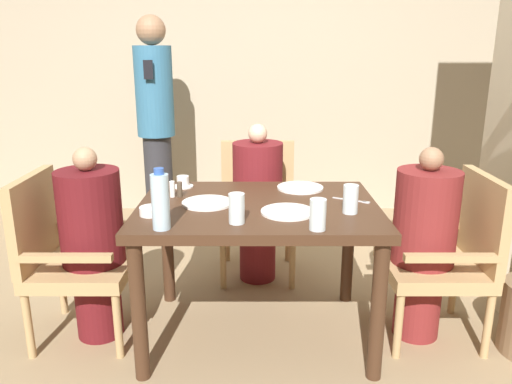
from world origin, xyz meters
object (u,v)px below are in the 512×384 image
at_px(chair_left_side, 64,253).
at_px(glass_tall_near, 235,209).
at_px(chair_right_side, 447,252).
at_px(plate_main_right, 205,203).
at_px(diner_in_far_chair, 256,202).
at_px(glass_tall_far, 348,199).
at_px(diner_in_left_chair, 91,243).
at_px(teacup_with_saucer, 181,183).
at_px(plate_main_left, 286,212).
at_px(chair_far_side, 255,204).
at_px(standing_host, 154,121).
at_px(plate_dessert_center, 298,188).
at_px(water_bottle, 158,201).
at_px(diner_in_right_chair, 421,242).
at_px(glass_tall_mid, 316,214).
at_px(bowl_small, 149,211).

distance_m(chair_left_side, glass_tall_near, 1.00).
bearing_deg(chair_right_side, plate_main_right, -179.97).
height_order(plate_main_right, glass_tall_near, glass_tall_near).
relative_size(chair_right_side, plate_main_right, 3.43).
bearing_deg(plate_main_right, chair_right_side, 0.03).
distance_m(chair_left_side, diner_in_far_chair, 1.21).
bearing_deg(glass_tall_far, chair_left_side, 174.28).
distance_m(diner_in_left_chair, teacup_with_saucer, 0.59).
xyz_separation_m(plate_main_left, plate_main_right, (-0.40, 0.14, 0.00)).
xyz_separation_m(chair_far_side, standing_host, (-0.81, 0.76, 0.47)).
bearing_deg(plate_dessert_center, standing_host, 128.89).
bearing_deg(water_bottle, diner_in_far_chair, 68.25).
height_order(diner_in_right_chair, glass_tall_mid, diner_in_right_chair).
relative_size(diner_in_left_chair, chair_right_side, 1.16).
relative_size(chair_far_side, chair_right_side, 1.00).
bearing_deg(plate_main_left, bowl_small, -177.52).
distance_m(diner_in_far_chair, plate_dessert_center, 0.51).
relative_size(chair_left_side, plate_main_left, 3.43).
distance_m(chair_far_side, diner_in_far_chair, 0.15).
distance_m(diner_in_right_chair, plate_dessert_center, 0.71).
relative_size(plate_main_right, teacup_with_saucer, 2.24).
bearing_deg(diner_in_far_chair, teacup_with_saucer, -138.91).
bearing_deg(teacup_with_saucer, chair_left_side, -150.59).
height_order(teacup_with_saucer, glass_tall_far, glass_tall_far).
relative_size(diner_in_far_chair, chair_right_side, 1.18).
xyz_separation_m(diner_in_far_chair, plate_dessert_center, (0.24, -0.41, 0.21)).
bearing_deg(chair_far_side, diner_in_right_chair, -44.29).
relative_size(chair_far_side, standing_host, 0.51).
bearing_deg(plate_dessert_center, plate_main_left, -102.58).
bearing_deg(teacup_with_saucer, glass_tall_mid, -45.64).
distance_m(plate_dessert_center, glass_tall_near, 0.67).
height_order(diner_in_right_chair, glass_tall_far, diner_in_right_chair).
relative_size(diner_in_left_chair, teacup_with_saucer, 8.95).
height_order(chair_right_side, glass_tall_mid, chair_right_side).
height_order(water_bottle, glass_tall_near, water_bottle).
distance_m(chair_right_side, plate_main_right, 1.28).
distance_m(plate_main_left, glass_tall_far, 0.30).
bearing_deg(chair_far_side, chair_left_side, -140.07).
relative_size(chair_far_side, glass_tall_far, 6.43).
height_order(diner_in_left_chair, diner_in_right_chair, same).
relative_size(bowl_small, glass_tall_far, 0.81).
distance_m(diner_in_right_chair, plate_main_left, 0.76).
xyz_separation_m(chair_left_side, diner_in_far_chair, (1.00, 0.69, 0.06)).
height_order(chair_far_side, chair_right_side, same).
xyz_separation_m(teacup_with_saucer, glass_tall_far, (0.86, -0.47, 0.04)).
bearing_deg(plate_main_right, chair_left_side, 179.94).
bearing_deg(teacup_with_saucer, diner_in_far_chair, 41.09).
relative_size(chair_left_side, teacup_with_saucer, 7.69).
bearing_deg(glass_tall_near, plate_dessert_center, 59.89).
relative_size(chair_left_side, chair_far_side, 1.00).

